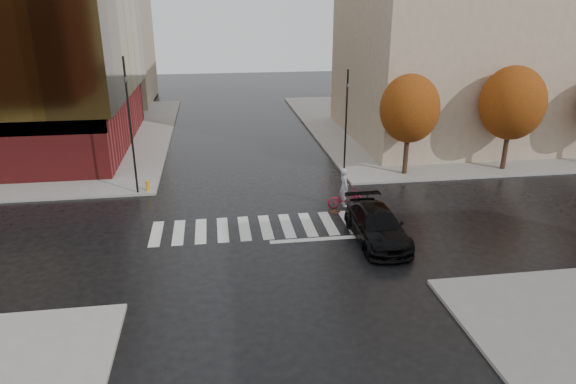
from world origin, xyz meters
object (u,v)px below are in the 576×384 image
traffic_light_ne (346,115)px  cyclist (345,194)px  sedan (377,225)px  traffic_light_nw (130,117)px  fire_hydrant (148,185)px

traffic_light_ne → cyclist: bearing=65.1°
sedan → traffic_light_nw: size_ratio=0.69×
sedan → cyclist: (-0.48, 4.30, -0.00)m
cyclist → fire_hydrant: 11.86m
traffic_light_nw → traffic_light_ne: (13.38, 2.70, -0.88)m
cyclist → traffic_light_ne: (1.64, 6.50, 3.08)m
cyclist → traffic_light_ne: bearing=-18.3°
traffic_light_nw → traffic_light_ne: 13.68m
traffic_light_ne → traffic_light_nw: bearing=0.7°
cyclist → traffic_light_nw: (-11.74, 3.80, 3.95)m
sedan → traffic_light_ne: (1.16, 10.80, 3.07)m
traffic_light_nw → fire_hydrant: (0.58, 0.20, -4.23)m
sedan → traffic_light_ne: traffic_light_ne is taller
cyclist → fire_hydrant: bearing=66.1°
fire_hydrant → sedan: bearing=-35.5°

